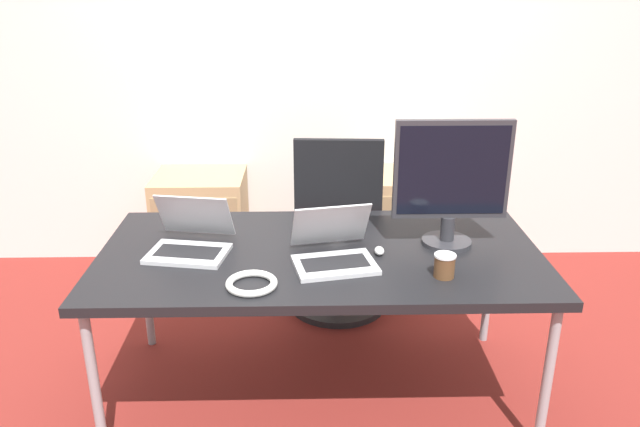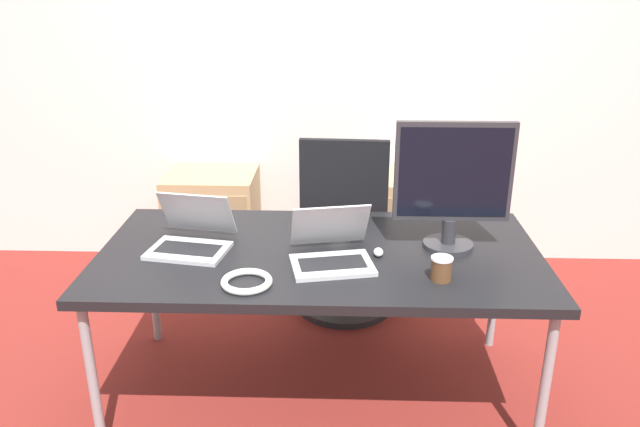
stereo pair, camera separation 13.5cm
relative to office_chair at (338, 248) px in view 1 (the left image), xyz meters
name	(u,v)px [view 1 (the left image)]	position (x,y,z in m)	size (l,w,h in m)	color
ground_plane	(320,389)	(-0.11, -0.73, -0.39)	(14.00, 14.00, 0.00)	maroon
wall_back	(315,60)	(-0.11, 0.77, 0.91)	(10.00, 0.05, 2.60)	silver
desk	(320,259)	(-0.11, -0.73, 0.28)	(1.85, 0.93, 0.71)	black
office_chair	(338,248)	(0.00, 0.00, 0.00)	(0.56, 0.57, 1.05)	#232326
cabinet_left	(202,225)	(-0.83, 0.51, -0.06)	(0.55, 0.46, 0.65)	tan
cabinet_right	(407,223)	(0.47, 0.51, -0.06)	(0.55, 0.46, 0.65)	tan
laptop_left	(333,251)	(-0.06, -0.83, 0.37)	(0.36, 0.39, 0.22)	silver
laptop_right	(190,240)	(-0.66, -0.71, 0.37)	(0.35, 0.38, 0.22)	silver
monitor	(451,181)	(0.43, -0.67, 0.61)	(0.48, 0.21, 0.54)	#2D2D33
mouse	(379,251)	(0.13, -0.77, 0.34)	(0.04, 0.06, 0.03)	silver
coffee_cup_white	(337,222)	(-0.03, -0.53, 0.37)	(0.08, 0.08, 0.10)	white
coffee_cup_brown	(445,266)	(0.36, -0.98, 0.37)	(0.08, 0.08, 0.09)	brown
cable_coil	(252,283)	(-0.38, -1.05, 0.33)	(0.19, 0.19, 0.03)	white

